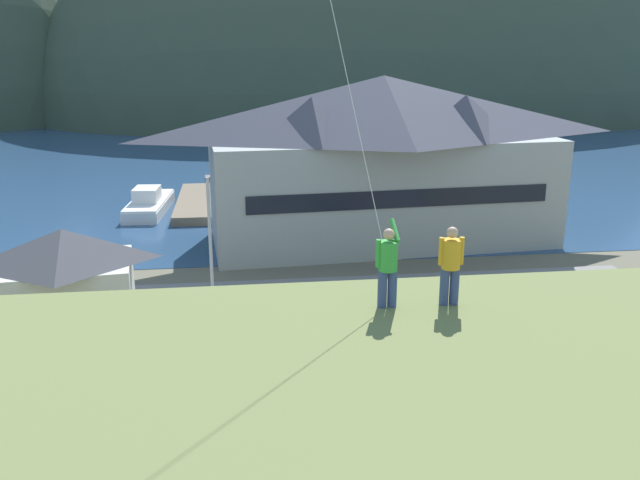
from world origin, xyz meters
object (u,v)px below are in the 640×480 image
Objects in this scene: parked_car_front_row_red at (457,318)px; parked_car_mid_row_far at (306,323)px; harbor_lodge at (383,156)px; moored_boat_outer_mooring at (236,188)px; storage_shed_near_lot at (67,283)px; parked_car_front_row_end at (434,382)px; parked_car_mid_row_center at (586,378)px; moored_boat_wharfside at (149,204)px; wharf_dock at (197,203)px; parking_light_pole at (210,236)px; parked_car_back_row_right at (128,394)px; person_companion at (451,263)px; person_kite_flyer at (388,264)px.

parked_car_mid_row_far is at bearing 176.99° from parked_car_front_row_red.
moored_boat_outer_mooring is at bearing 121.85° from harbor_lodge.
storage_shed_near_lot is 1.11× the size of moored_boat_outer_mooring.
parked_car_mid_row_center is (5.65, -0.44, 0.00)m from parked_car_front_row_end.
storage_shed_near_lot is at bearing -91.44° from moored_boat_wharfside.
storage_shed_near_lot is 26.50m from wharf_dock.
moored_boat_wharfside is at bearing 104.41° from parking_light_pole.
parked_car_back_row_right is 16.64m from parked_car_mid_row_center.
moored_boat_wharfside is at bearing 120.85° from parked_car_mid_row_center.
storage_shed_near_lot is at bearing -99.47° from wharf_dock.
parked_car_front_row_red and parked_car_front_row_end have the same top height.
parked_car_back_row_right is (-13.70, -5.15, 0.00)m from parked_car_front_row_red.
moored_boat_outer_mooring is at bearing 95.68° from person_companion.
parked_car_back_row_right is 0.97× the size of parked_car_front_row_end.
parking_light_pole reaches higher than parked_car_front_row_red.
parked_car_front_row_end is 2.50× the size of person_companion.
moored_boat_outer_mooring reaches higher than parked_car_mid_row_far.
parked_car_mid_row_far is 0.97× the size of parked_car_mid_row_center.
person_companion is at bearing -1.76° from person_kite_flyer.
wharf_dock is at bearing 94.70° from parking_light_pole.
wharf_dock is 43.36m from person_kite_flyer.
parked_car_mid_row_center is (2.91, -6.09, 0.00)m from parked_car_front_row_red.
parked_car_mid_row_center is at bearing 43.79° from person_companion.
parking_light_pole reaches higher than storage_shed_near_lot.
harbor_lodge reaches higher than parked_car_mid_row_far.
parking_light_pole is (-8.25, 10.24, 2.98)m from parked_car_front_row_end.
person_companion reaches higher than parked_car_back_row_right.
person_companion is at bearing -72.38° from parking_light_pole.
parking_light_pole is (-1.29, -27.43, 3.32)m from moored_boat_outer_mooring.
storage_shed_near_lot is 3.75× the size of person_companion.
person_companion is (5.85, -18.40, 4.33)m from parking_light_pole.
parked_car_front_row_end is at bearing 73.56° from person_companion.
parked_car_front_row_end is 5.67m from parked_car_mid_row_center.
person_kite_flyer is 1.07× the size of person_companion.
wharf_dock is 1.92× the size of parking_light_pole.
parked_car_mid_row_center is (16.61, -0.94, 0.00)m from parked_car_back_row_right.
moored_boat_wharfside is 1.99× the size of parked_car_front_row_red.
storage_shed_near_lot is 21.94m from parked_car_mid_row_center.
parked_car_front_row_end is at bearing -55.96° from parked_car_mid_row_far.
person_companion reaches higher than moored_boat_wharfside.
harbor_lodge is 5.66× the size of parked_car_mid_row_center.
parked_car_front_row_end is at bearing -66.70° from moored_boat_wharfside.
parked_car_mid_row_far is at bearing -69.45° from moored_boat_wharfside.
harbor_lodge is 16.22m from parking_light_pole.
moored_boat_wharfside is 2.05× the size of parked_car_mid_row_far.
parked_car_front_row_red is 14.64m from parked_car_back_row_right.
parked_car_mid_row_far reaches higher than wharf_dock.
moored_boat_wharfside is at bearing 121.99° from parked_car_front_row_red.
harbor_lodge reaches higher than person_companion.
storage_shed_near_lot is 10.79m from parked_car_mid_row_far.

